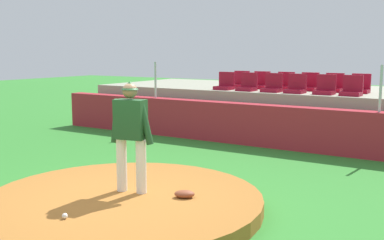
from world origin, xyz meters
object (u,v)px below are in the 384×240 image
object	(u,v)px
stadium_chair_1	(248,85)
stadium_chair_10	(334,86)
stadium_chair_11	(360,87)
stadium_chair_3	(296,87)
stadium_chair_7	(261,83)
baseball	(65,216)
fielding_glove	(184,194)
stadium_chair_6	(240,82)
stadium_chair_2	(273,86)
stadium_chair_4	(325,88)
pitcher	(131,129)
stadium_chair_5	(352,89)
stadium_chair_9	(309,85)
stadium_chair_0	(225,84)
stadium_chair_8	(285,84)

from	to	relation	value
stadium_chair_1	stadium_chair_10	distance (m)	2.30
stadium_chair_1	stadium_chair_11	xyz separation A→B (m)	(2.80, 0.92, 0.00)
stadium_chair_3	stadium_chair_7	size ratio (longest dim) A/B	1.00
baseball	stadium_chair_3	xyz separation A→B (m)	(0.32, 7.67, 1.19)
fielding_glove	stadium_chair_7	xyz separation A→B (m)	(-1.90, 7.04, 1.17)
stadium_chair_6	stadium_chair_2	bearing A→B (deg)	146.97
baseball	stadium_chair_3	world-z (taller)	stadium_chair_3
stadium_chair_4	stadium_chair_2	bearing A→B (deg)	0.97
stadium_chair_4	stadium_chair_10	distance (m)	0.88
fielding_glove	stadium_chair_3	bearing A→B (deg)	-112.76
baseball	fielding_glove	world-z (taller)	fielding_glove
stadium_chair_3	pitcher	bearing A→B (deg)	86.92
fielding_glove	stadium_chair_1	bearing A→B (deg)	-100.33
stadium_chair_6	stadium_chair_11	size ratio (longest dim) A/B	1.00
stadium_chair_5	fielding_glove	bearing A→B (deg)	81.56
stadium_chair_9	pitcher	bearing A→B (deg)	86.97
fielding_glove	stadium_chair_6	bearing A→B (deg)	-97.48
baseball	fielding_glove	distance (m)	1.75
stadium_chair_5	stadium_chair_11	xyz separation A→B (m)	(-0.00, 0.92, 0.00)
stadium_chair_7	stadium_chair_1	bearing A→B (deg)	90.57
stadium_chair_1	fielding_glove	bearing A→B (deg)	107.12
fielding_glove	stadium_chair_10	distance (m)	7.14
pitcher	baseball	world-z (taller)	pitcher
fielding_glove	stadium_chair_0	world-z (taller)	stadium_chair_0
baseball	stadium_chair_7	world-z (taller)	stadium_chair_7
fielding_glove	stadium_chair_11	world-z (taller)	stadium_chair_11
baseball	stadium_chair_7	xyz separation A→B (m)	(-1.07, 8.59, 1.19)
stadium_chair_2	stadium_chair_7	bearing A→B (deg)	-50.75
baseball	stadium_chair_1	size ratio (longest dim) A/B	0.15
stadium_chair_6	stadium_chair_9	bearing A→B (deg)	-179.68
stadium_chair_6	stadium_chair_10	bearing A→B (deg)	179.69
stadium_chair_2	stadium_chair_8	distance (m)	0.93
stadium_chair_5	stadium_chair_11	size ratio (longest dim) A/B	1.00
stadium_chair_2	stadium_chair_3	world-z (taller)	same
pitcher	stadium_chair_9	xyz separation A→B (m)	(0.38, 7.25, 0.24)
stadium_chair_1	stadium_chair_2	distance (m)	0.73
stadium_chair_10	stadium_chair_4	bearing A→B (deg)	91.39
baseball	stadium_chair_10	world-z (taller)	stadium_chair_10
stadium_chair_10	stadium_chair_9	bearing A→B (deg)	-2.23
stadium_chair_2	stadium_chair_4	distance (m)	1.41
fielding_glove	stadium_chair_10	size ratio (longest dim) A/B	0.60
fielding_glove	stadium_chair_7	distance (m)	7.39
fielding_glove	stadium_chair_5	distance (m)	6.31
baseball	stadium_chair_9	bearing A→B (deg)	87.55
fielding_glove	stadium_chair_1	size ratio (longest dim) A/B	0.60
stadium_chair_7	stadium_chair_3	bearing A→B (deg)	146.62
baseball	stadium_chair_10	xyz separation A→B (m)	(1.06, 8.58, 1.19)
stadium_chair_2	stadium_chair_3	size ratio (longest dim) A/B	1.00
stadium_chair_5	stadium_chair_9	xyz separation A→B (m)	(-1.37, 0.93, 0.00)
baseball	stadium_chair_5	distance (m)	7.97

